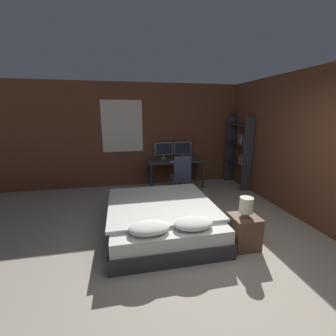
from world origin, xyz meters
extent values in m
plane|color=#9E9384|center=(0.00, 0.00, 0.00)|extent=(20.00, 20.00, 0.00)
cube|color=brown|center=(0.00, 3.94, 1.35)|extent=(12.00, 0.06, 2.70)
cube|color=silver|center=(-1.16, 3.90, 1.60)|extent=(1.04, 0.01, 1.32)
cube|color=black|center=(-1.16, 3.91, 1.60)|extent=(0.96, 0.01, 1.24)
cube|color=brown|center=(2.02, 1.50, 1.35)|extent=(0.06, 12.00, 2.70)
cube|color=#2D2D33|center=(-0.61, 1.31, 0.11)|extent=(1.69, 2.02, 0.22)
cube|color=silver|center=(-0.61, 1.31, 0.32)|extent=(1.63, 1.96, 0.19)
cube|color=silver|center=(-0.61, 1.43, 0.44)|extent=(1.73, 1.69, 0.05)
ellipsoid|color=silver|center=(-0.91, 0.55, 0.48)|extent=(0.55, 0.38, 0.13)
ellipsoid|color=silver|center=(-0.30, 0.55, 0.48)|extent=(0.55, 0.38, 0.13)
cube|color=brown|center=(0.50, 0.58, 0.24)|extent=(0.39, 0.39, 0.49)
cylinder|color=gray|center=(0.50, 0.58, 0.49)|extent=(0.11, 0.11, 0.01)
cylinder|color=gray|center=(0.50, 0.58, 0.53)|extent=(0.02, 0.02, 0.05)
cylinder|color=beige|center=(0.50, 0.58, 0.66)|extent=(0.19, 0.19, 0.23)
cube|color=#38383D|center=(0.17, 3.53, 0.71)|extent=(1.47, 0.69, 0.03)
cylinder|color=#2D2D33|center=(-0.52, 3.23, 0.35)|extent=(0.05, 0.05, 0.70)
cylinder|color=#2D2D33|center=(0.85, 3.23, 0.35)|extent=(0.05, 0.05, 0.70)
cylinder|color=#2D2D33|center=(-0.52, 3.82, 0.35)|extent=(0.05, 0.05, 0.70)
cylinder|color=#2D2D33|center=(0.85, 3.82, 0.35)|extent=(0.05, 0.05, 0.70)
cylinder|color=#B7B7BC|center=(-0.10, 3.77, 0.74)|extent=(0.16, 0.16, 0.01)
cylinder|color=#B7B7BC|center=(-0.10, 3.77, 0.79)|extent=(0.03, 0.03, 0.09)
cube|color=#B7B7BC|center=(-0.10, 3.77, 1.00)|extent=(0.48, 0.03, 0.33)
cube|color=#232D42|center=(-0.10, 3.76, 1.00)|extent=(0.45, 0.00, 0.30)
cylinder|color=#B7B7BC|center=(0.43, 3.77, 0.74)|extent=(0.16, 0.16, 0.01)
cylinder|color=#B7B7BC|center=(0.43, 3.77, 0.79)|extent=(0.03, 0.03, 0.09)
cube|color=#B7B7BC|center=(0.43, 3.77, 1.00)|extent=(0.48, 0.03, 0.33)
cube|color=#232D42|center=(0.43, 3.76, 1.00)|extent=(0.45, 0.00, 0.30)
cube|color=#B7B7BC|center=(0.17, 3.29, 0.74)|extent=(0.38, 0.13, 0.02)
ellipsoid|color=#B7B7BC|center=(0.45, 3.29, 0.75)|extent=(0.07, 0.05, 0.04)
cylinder|color=black|center=(0.11, 2.78, 0.02)|extent=(0.52, 0.52, 0.04)
cylinder|color=gray|center=(0.11, 2.78, 0.23)|extent=(0.05, 0.05, 0.38)
cube|color=#33384C|center=(0.11, 2.78, 0.45)|extent=(0.43, 0.43, 0.07)
cube|color=#33384C|center=(0.11, 2.59, 0.75)|extent=(0.39, 0.05, 0.52)
cube|color=#333338|center=(1.84, 2.82, 0.93)|extent=(0.26, 0.02, 1.86)
cube|color=#333338|center=(1.84, 3.75, 0.93)|extent=(0.26, 0.02, 1.86)
cube|color=#333338|center=(1.84, 3.28, 0.65)|extent=(0.26, 0.90, 0.02)
cube|color=#333338|center=(1.84, 3.28, 1.15)|extent=(0.26, 0.90, 0.02)
cube|color=#333338|center=(1.84, 3.28, 1.64)|extent=(0.26, 0.90, 0.02)
cube|color=teal|center=(1.84, 2.86, 0.77)|extent=(0.21, 0.03, 0.22)
cube|color=#BCB29E|center=(1.84, 2.90, 0.76)|extent=(0.21, 0.04, 0.20)
cube|color=#28282D|center=(1.84, 2.95, 0.77)|extent=(0.21, 0.04, 0.22)
cube|color=gold|center=(1.84, 3.00, 0.78)|extent=(0.21, 0.04, 0.24)
cube|color=#7A387F|center=(1.84, 3.05, 0.75)|extent=(0.21, 0.04, 0.17)
cube|color=#28282D|center=(1.84, 2.86, 1.29)|extent=(0.21, 0.04, 0.26)
cube|color=#2D4784|center=(1.84, 2.91, 1.27)|extent=(0.21, 0.03, 0.22)
cube|color=#28282D|center=(1.84, 2.95, 1.29)|extent=(0.21, 0.03, 0.25)
cube|color=#BCB29E|center=(1.84, 2.99, 1.27)|extent=(0.21, 0.03, 0.22)
cube|color=#7A387F|center=(1.84, 3.03, 1.29)|extent=(0.21, 0.03, 0.24)
cube|color=#337042|center=(1.84, 3.07, 1.26)|extent=(0.21, 0.02, 0.20)
cube|color=#B2332D|center=(1.84, 3.10, 1.25)|extent=(0.21, 0.03, 0.17)
cube|color=#337042|center=(1.84, 3.15, 1.28)|extent=(0.21, 0.04, 0.24)
camera|label=1|loc=(-1.22, -2.11, 1.95)|focal=24.00mm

